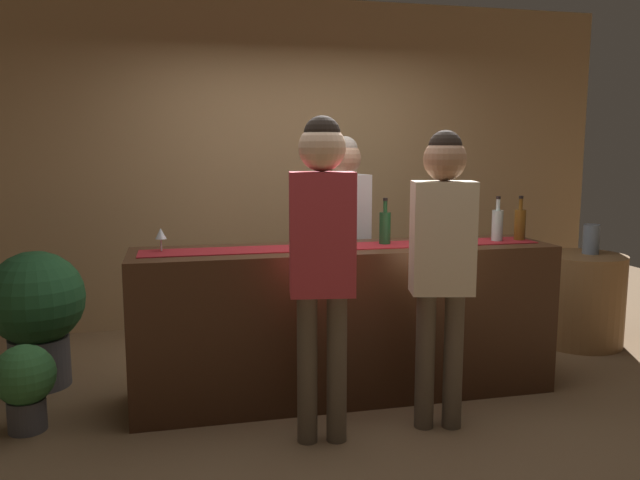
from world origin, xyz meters
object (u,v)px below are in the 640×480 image
Objects in this scene: wine_glass_mid_counter at (316,230)px; potted_plant_tall at (37,309)px; wine_bottle_clear at (498,225)px; customer_sipping at (442,248)px; customer_browsing at (322,243)px; potted_plant_small at (25,382)px; wine_glass_near_customer at (161,234)px; wine_bottle_amber at (520,224)px; round_side_table at (581,299)px; wine_bottle_green at (385,227)px; vase_on_side_table at (591,239)px; bartender at (344,226)px.

potted_plant_tall is (-1.79, 0.54, -0.55)m from wine_glass_mid_counter.
customer_sipping is (-0.66, -0.60, -0.04)m from wine_bottle_clear.
potted_plant_tall is (-3.02, 0.60, -0.55)m from wine_bottle_clear.
customer_browsing is 2.14m from potted_plant_tall.
potted_plant_tall is at bearing 94.91° from potted_plant_small.
potted_plant_small is at bearing -166.11° from wine_glass_near_customer.
wine_bottle_amber is 2.10× the size of wine_glass_mid_counter.
round_side_table is (1.11, 0.60, -0.72)m from wine_bottle_clear.
wine_bottle_green is 0.17× the size of customer_browsing.
wine_glass_near_customer is 0.60× the size of vase_on_side_table.
wine_glass_mid_counter is 0.62m from bartender.
customer_sipping is at bearing -11.96° from potted_plant_small.
round_side_table is at bearing 35.14° from customer_browsing.
bartender is at bearing -178.95° from vase_on_side_table.
vase_on_side_table is (1.02, 0.62, -0.23)m from wine_bottle_amber.
wine_glass_mid_counter is 0.19× the size of round_side_table.
vase_on_side_table is at bearing 31.11° from wine_bottle_amber.
wine_bottle_green is 0.45m from wine_glass_mid_counter.
bartender is 0.95× the size of customer_browsing.
wine_bottle_green is 0.56m from bartender.
bartender is 2.12m from round_side_table.
bartender is at bearing -0.39° from potted_plant_tall.
potted_plant_tall is (-4.13, -0.01, 0.16)m from round_side_table.
wine_bottle_amber is 1.40m from wine_glass_mid_counter.
wine_bottle_green reaches higher than round_side_table.
wine_bottle_clear is 0.78m from wine_bottle_green.
bartender is (0.33, 0.52, -0.04)m from wine_glass_mid_counter.
potted_plant_small is at bearing -175.91° from wine_bottle_green.
bartender reaches higher than wine_glass_mid_counter.
wine_glass_mid_counter is 2.50m from round_side_table.
wine_glass_near_customer is (-1.41, 0.03, -0.01)m from wine_bottle_green.
wine_bottle_amber is at bearing -1.70° from wine_glass_near_customer.
customer_sipping is 0.96× the size of customer_browsing.
wine_glass_mid_counter is 0.09× the size of bartender.
wine_bottle_clear is 0.17× the size of customer_browsing.
potted_plant_small is at bearing -174.16° from wine_glass_mid_counter.
wine_glass_mid_counter is 0.09× the size of customer_sipping.
customer_browsing reaches higher than wine_bottle_clear.
wine_glass_mid_counter is (-0.45, 0.02, -0.01)m from wine_bottle_green.
wine_bottle_clear is at bearing 33.36° from customer_browsing.
wine_bottle_green is at bearing 88.85° from bartender.
potted_plant_small is (0.06, -0.71, -0.24)m from potted_plant_tall.
customer_browsing is 3.51× the size of potted_plant_small.
customer_browsing is at bearing -131.03° from wine_bottle_green.
wine_bottle_clear reaches higher than vase_on_side_table.
customer_sipping reaches higher than wine_bottle_amber.
wine_glass_mid_counter is 0.08× the size of customer_browsing.
wine_bottle_green is 2.37m from potted_plant_tall.
wine_bottle_amber is 0.95m from wine_bottle_green.
bartender is 2.29m from potted_plant_small.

